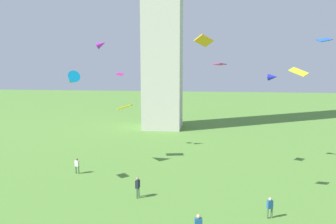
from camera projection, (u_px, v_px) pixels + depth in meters
name	position (u px, v px, depth m)	size (l,w,h in m)	color
person_1	(77.00, 165.00, 35.56)	(0.48, 0.38, 1.62)	#51754C
person_2	(270.00, 207.00, 25.44)	(0.47, 0.37, 1.58)	#51754C
person_3	(138.00, 186.00, 29.30)	(0.35, 0.54, 1.76)	#51754C
kite_flying_0	(204.00, 41.00, 25.93)	(1.49, 1.29, 0.92)	orange
kite_flying_1	(72.00, 80.00, 36.01)	(2.36, 2.49, 1.92)	#0D9AE8
kite_flying_2	(299.00, 72.00, 32.33)	(1.88, 1.66, 0.87)	yellow
kite_flying_3	(101.00, 44.00, 41.43)	(1.34, 0.84, 1.14)	purple
kite_flying_4	(125.00, 107.00, 39.62)	(1.69, 1.31, 0.75)	gold
kite_flying_6	(324.00, 40.00, 25.42)	(1.12, 0.89, 0.40)	blue
kite_flying_7	(273.00, 77.00, 38.04)	(1.30, 1.18, 0.81)	#1C22C1
kite_flying_8	(120.00, 74.00, 43.76)	(0.87, 0.60, 0.36)	#C31682
kite_flying_9	(220.00, 64.00, 34.88)	(1.45, 1.53, 0.27)	#C32693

